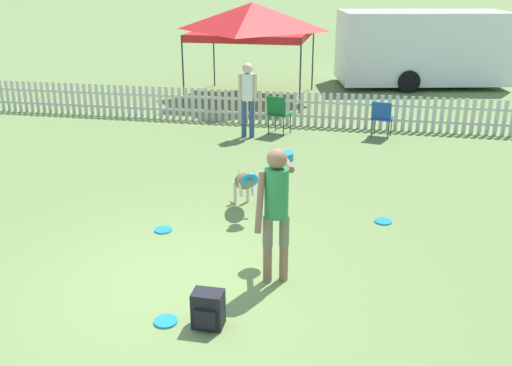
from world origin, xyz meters
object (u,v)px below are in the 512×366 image
at_px(handler_person, 277,198).
at_px(equipment_trailer, 422,47).
at_px(frisbee_near_dog, 383,221).
at_px(canopy_tent_main, 252,20).
at_px(leaping_dog, 245,182).
at_px(folding_chair_blue_left, 278,111).
at_px(backpack_on_grass, 208,310).
at_px(spectator_standing, 248,93).
at_px(folding_chair_center, 382,116).
at_px(frisbee_midfield, 166,321).
at_px(frisbee_near_handler, 163,230).

distance_m(handler_person, equipment_trailer, 13.45).
xyz_separation_m(frisbee_near_dog, canopy_tent_main, (-3.69, 8.28, 2.21)).
height_order(leaping_dog, folding_chair_blue_left, folding_chair_blue_left).
height_order(handler_person, backpack_on_grass, handler_person).
distance_m(handler_person, spectator_standing, 6.31).
bearing_deg(backpack_on_grass, folding_chair_center, 76.68).
bearing_deg(frisbee_midfield, folding_chair_center, 73.51).
distance_m(frisbee_near_dog, folding_chair_blue_left, 5.08).
xyz_separation_m(backpack_on_grass, folding_chair_center, (1.84, 7.77, 0.30)).
bearing_deg(leaping_dog, handler_person, 90.43).
bearing_deg(spectator_standing, folding_chair_center, -168.82).
height_order(folding_chair_blue_left, equipment_trailer, equipment_trailer).
relative_size(frisbee_midfield, canopy_tent_main, 0.08).
height_order(spectator_standing, equipment_trailer, equipment_trailer).
bearing_deg(frisbee_near_handler, canopy_tent_main, 93.44).
relative_size(backpack_on_grass, folding_chair_blue_left, 0.45).
height_order(frisbee_near_handler, frisbee_near_dog, same).
xyz_separation_m(spectator_standing, equipment_trailer, (4.19, 7.12, 0.23)).
bearing_deg(frisbee_midfield, frisbee_near_handler, 110.49).
bearing_deg(canopy_tent_main, equipment_trailer, 31.18).
height_order(backpack_on_grass, folding_chair_blue_left, folding_chair_blue_left).
bearing_deg(frisbee_midfield, folding_chair_blue_left, 90.04).
height_order(frisbee_near_dog, backpack_on_grass, backpack_on_grass).
relative_size(handler_person, equipment_trailer, 0.27).
relative_size(handler_person, folding_chair_center, 2.01).
xyz_separation_m(handler_person, leaping_dog, (-0.82, 1.98, -0.58)).
height_order(frisbee_near_handler, folding_chair_center, folding_chair_center).
distance_m(frisbee_near_handler, folding_chair_blue_left, 5.50).
distance_m(folding_chair_blue_left, spectator_standing, 0.85).
relative_size(folding_chair_center, spectator_standing, 0.50).
xyz_separation_m(frisbee_near_handler, folding_chair_blue_left, (0.81, 5.42, 0.54)).
distance_m(leaping_dog, frisbee_near_dog, 2.19).
distance_m(frisbee_near_dog, backpack_on_grass, 3.60).
distance_m(frisbee_near_dog, canopy_tent_main, 9.33).
xyz_separation_m(leaping_dog, spectator_standing, (-0.82, 4.11, 0.53)).
relative_size(folding_chair_blue_left, canopy_tent_main, 0.28).
bearing_deg(folding_chair_blue_left, frisbee_near_handler, 98.07).
height_order(backpack_on_grass, canopy_tent_main, canopy_tent_main).
xyz_separation_m(frisbee_near_dog, backpack_on_grass, (-1.86, -3.08, 0.19)).
xyz_separation_m(frisbee_near_dog, equipment_trailer, (1.23, 11.26, 1.23)).
relative_size(leaping_dog, spectator_standing, 0.67).
height_order(handler_person, folding_chair_blue_left, handler_person).
xyz_separation_m(backpack_on_grass, canopy_tent_main, (-1.84, 11.36, 2.02)).
xyz_separation_m(handler_person, folding_chair_center, (1.30, 6.63, -0.56)).
distance_m(leaping_dog, frisbee_midfield, 3.19).
relative_size(frisbee_near_handler, spectator_standing, 0.15).
bearing_deg(frisbee_near_handler, spectator_standing, 87.95).
xyz_separation_m(frisbee_near_handler, backpack_on_grass, (1.28, -2.15, 0.19)).
height_order(backpack_on_grass, equipment_trailer, equipment_trailer).
relative_size(frisbee_midfield, folding_chair_blue_left, 0.28).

